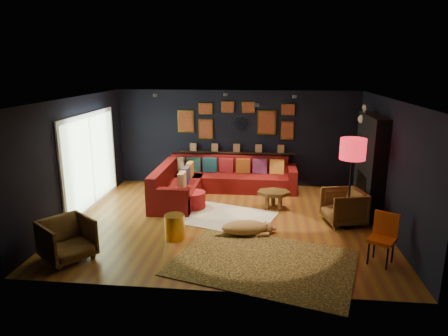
# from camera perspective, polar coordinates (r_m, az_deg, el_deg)

# --- Properties ---
(floor) EXTENTS (6.50, 6.50, 0.00)m
(floor) POSITION_cam_1_polar(r_m,az_deg,el_deg) (8.65, 0.42, -7.55)
(floor) COLOR brown
(floor) RESTS_ON ground
(room_walls) EXTENTS (6.50, 6.50, 6.50)m
(room_walls) POSITION_cam_1_polar(r_m,az_deg,el_deg) (8.18, 0.44, 2.84)
(room_walls) COLOR black
(room_walls) RESTS_ON ground
(sectional) EXTENTS (3.41, 2.69, 0.86)m
(sectional) POSITION_cam_1_polar(r_m,az_deg,el_deg) (10.30, -2.00, -1.98)
(sectional) COLOR maroon
(sectional) RESTS_ON ground
(ledge) EXTENTS (3.20, 0.12, 0.04)m
(ledge) POSITION_cam_1_polar(r_m,az_deg,el_deg) (10.93, 1.80, 2.23)
(ledge) COLOR black
(ledge) RESTS_ON room_walls
(gallery_wall) EXTENTS (3.15, 0.04, 1.02)m
(gallery_wall) POSITION_cam_1_polar(r_m,az_deg,el_deg) (10.81, 1.79, 6.87)
(gallery_wall) COLOR gold
(gallery_wall) RESTS_ON room_walls
(sunburst_mirror) EXTENTS (0.47, 0.16, 0.47)m
(sunburst_mirror) POSITION_cam_1_polar(r_m,az_deg,el_deg) (10.82, 2.38, 6.29)
(sunburst_mirror) COLOR silver
(sunburst_mirror) RESTS_ON room_walls
(fireplace) EXTENTS (0.31, 1.60, 2.20)m
(fireplace) POSITION_cam_1_polar(r_m,az_deg,el_deg) (9.44, 20.04, -0.02)
(fireplace) COLOR black
(fireplace) RESTS_ON ground
(deer_head) EXTENTS (0.50, 0.28, 0.45)m
(deer_head) POSITION_cam_1_polar(r_m,az_deg,el_deg) (9.74, 20.14, 6.58)
(deer_head) COLOR white
(deer_head) RESTS_ON fireplace
(sliding_door) EXTENTS (0.06, 2.80, 2.20)m
(sliding_door) POSITION_cam_1_polar(r_m,az_deg,el_deg) (9.70, -18.47, 0.96)
(sliding_door) COLOR white
(sliding_door) RESTS_ON ground
(ceiling_spots) EXTENTS (3.30, 2.50, 0.06)m
(ceiling_spots) POSITION_cam_1_polar(r_m,az_deg,el_deg) (8.83, 0.97, 10.05)
(ceiling_spots) COLOR black
(ceiling_spots) RESTS_ON room_walls
(shag_rug) EXTENTS (2.41, 2.05, 0.03)m
(shag_rug) POSITION_cam_1_polar(r_m,az_deg,el_deg) (8.80, 0.05, -7.04)
(shag_rug) COLOR white
(shag_rug) RESTS_ON ground
(leopard_rug) EXTENTS (3.41, 2.84, 0.02)m
(leopard_rug) POSITION_cam_1_polar(r_m,az_deg,el_deg) (6.97, 5.66, -13.26)
(leopard_rug) COLOR #B38B43
(leopard_rug) RESTS_ON ground
(coffee_table) EXTENTS (0.82, 0.64, 0.39)m
(coffee_table) POSITION_cam_1_polar(r_m,az_deg,el_deg) (9.32, 7.10, -3.76)
(coffee_table) COLOR brown
(coffee_table) RESTS_ON shag_rug
(pouf) EXTENTS (0.57, 0.57, 0.37)m
(pouf) POSITION_cam_1_polar(r_m,az_deg,el_deg) (9.32, -4.40, -4.53)
(pouf) COLOR maroon
(pouf) RESTS_ON shag_rug
(armchair_left) EXTENTS (1.04, 1.05, 0.79)m
(armchair_left) POSITION_cam_1_polar(r_m,az_deg,el_deg) (7.41, -21.53, -9.22)
(armchair_left) COLOR #B17939
(armchair_left) RESTS_ON ground
(armchair_right) EXTENTS (0.88, 0.92, 0.79)m
(armchair_right) POSITION_cam_1_polar(r_m,az_deg,el_deg) (8.76, 16.74, -5.11)
(armchair_right) COLOR #B17939
(armchair_right) RESTS_ON ground
(gold_stool) EXTENTS (0.39, 0.39, 0.48)m
(gold_stool) POSITION_cam_1_polar(r_m,az_deg,el_deg) (7.78, -7.06, -8.34)
(gold_stool) COLOR gold
(gold_stool) RESTS_ON ground
(orange_chair) EXTENTS (0.56, 0.56, 0.87)m
(orange_chair) POSITION_cam_1_polar(r_m,az_deg,el_deg) (7.27, 21.85, -8.74)
(orange_chair) COLOR black
(orange_chair) RESTS_ON ground
(floor_lamp) EXTENTS (0.51, 0.51, 1.85)m
(floor_lamp) POSITION_cam_1_polar(r_m,az_deg,el_deg) (8.28, 17.91, 2.12)
(floor_lamp) COLOR black
(floor_lamp) RESTS_ON ground
(dog) EXTENTS (1.34, 0.84, 0.39)m
(dog) POSITION_cam_1_polar(r_m,az_deg,el_deg) (7.89, 2.97, -8.14)
(dog) COLOR tan
(dog) RESTS_ON leopard_rug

